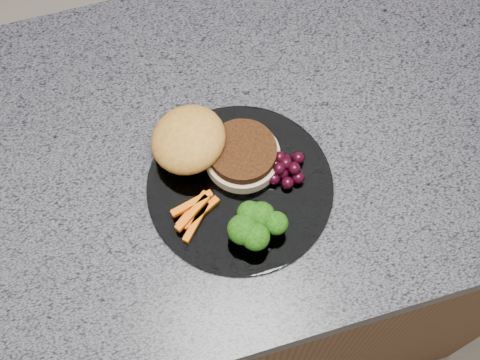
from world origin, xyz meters
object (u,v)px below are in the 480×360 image
island_cabinet (180,262)px  grape_bunch (284,168)px  plate (240,187)px  burger (208,147)px

island_cabinet → grape_bunch: size_ratio=19.01×
plate → island_cabinet: bearing=144.4°
plate → burger: size_ratio=1.30×
island_cabinet → grape_bunch: (0.17, -0.07, 0.49)m
plate → grape_bunch: 0.07m
burger → plate: bearing=-47.1°
island_cabinet → plate: (0.11, -0.08, 0.47)m
grape_bunch → plate: bearing=-177.2°
island_cabinet → burger: (0.08, -0.02, 0.50)m
plate → grape_bunch: grape_bunch is taller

